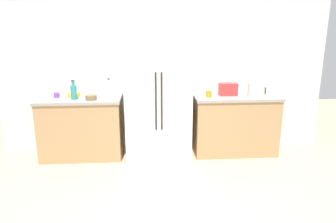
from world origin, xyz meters
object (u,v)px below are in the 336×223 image
toaster (228,89)px  cup_c (209,94)px  rice_cooker (256,86)px  bottle_b (109,88)px  bowl_a (91,97)px  refrigerator (158,97)px  bowl_b (74,95)px  cup_a (57,95)px  cup_b (263,91)px  bottle_a (74,92)px

toaster → cup_c: bearing=-161.3°
rice_cooker → cup_c: 0.72m
bottle_b → bowl_a: 0.39m
rice_cooker → bowl_a: (-2.41, -0.08, -0.12)m
refrigerator → bowl_a: (-0.95, -0.15, 0.03)m
rice_cooker → bowl_b: rice_cooker is taller
refrigerator → cup_c: (0.74, -0.09, 0.05)m
cup_a → bowl_b: bearing=10.5°
rice_cooker → cup_a: (-2.93, 0.12, -0.12)m
rice_cooker → cup_a: 2.94m
toaster → bottle_b: (-1.79, 0.14, 0.01)m
bottle_b → cup_c: 1.50m
refrigerator → bowl_b: size_ratio=9.66×
toaster → bowl_b: (-2.30, 0.07, -0.06)m
bottle_b → cup_b: bottle_b is taller
rice_cooker → cup_c: (-0.71, -0.02, -0.10)m
refrigerator → bottle_a: refrigerator is taller
cup_b → cup_c: 0.93m
cup_b → bowl_a: bearing=-174.0°
bowl_a → bottle_b: bearing=55.0°
rice_cooker → bottle_b: 2.20m
refrigerator → bowl_a: refrigerator is taller
bottle_a → bottle_b: bearing=29.6°
refrigerator → cup_c: size_ratio=18.38×
toaster → rice_cooker: (0.40, -0.09, 0.06)m
bottle_b → bowl_a: (-0.22, -0.31, -0.07)m
bottle_b → cup_a: bottle_b is taller
toaster → rice_cooker: bearing=-12.6°
refrigerator → bowl_a: bearing=-171.2°
bowl_b → rice_cooker: bearing=-3.4°
bottle_a → bowl_a: (0.25, -0.05, -0.08)m
rice_cooker → bottle_b: size_ratio=1.25×
bottle_a → bowl_b: bottle_a is taller
bottle_b → bowl_a: bearing=-125.0°
bottle_a → cup_c: bearing=0.4°
toaster → rice_cooker: rice_cooker is taller
toaster → cup_a: 2.53m
cup_b → bowl_b: size_ratio=0.48×
cup_a → cup_c: 2.22m
toaster → cup_c: size_ratio=2.74×
cup_b → cup_a: bearing=-178.5°
cup_c → bowl_a: (-1.69, -0.06, -0.02)m
toaster → cup_b: toaster is taller
toaster → bowl_b: bearing=178.2°
bottle_a → cup_b: bearing=4.6°
bowl_a → bottle_a: bearing=168.9°
cup_a → cup_b: 3.12m
rice_cooker → bowl_b: bearing=176.6°
cup_a → cup_b: cup_b is taller
rice_cooker → cup_c: bearing=-178.6°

